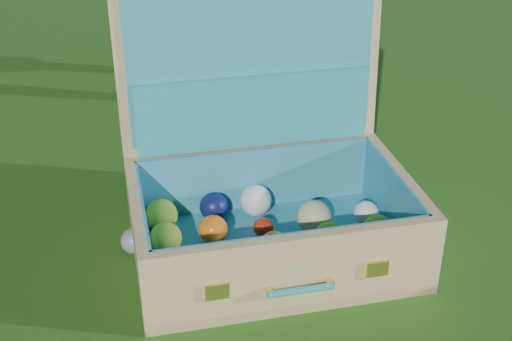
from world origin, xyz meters
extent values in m
plane|color=#215114|center=(0.00, 0.00, 0.00)|extent=(60.00, 60.00, 0.00)
sphere|color=teal|center=(-0.45, 0.02, 0.03)|extent=(0.07, 0.07, 0.07)
cube|color=#D8B174|center=(-0.16, -0.16, 0.01)|extent=(0.76, 0.60, 0.02)
cube|color=#D8B174|center=(-0.21, -0.37, 0.10)|extent=(0.65, 0.19, 0.20)
cube|color=#D8B174|center=(-0.10, 0.04, 0.10)|extent=(0.65, 0.19, 0.20)
cube|color=#D8B174|center=(-0.47, -0.08, 0.10)|extent=(0.13, 0.39, 0.20)
cube|color=#D8B174|center=(0.16, -0.24, 0.10)|extent=(0.13, 0.39, 0.20)
cube|color=teal|center=(-0.16, -0.16, 0.03)|extent=(0.70, 0.54, 0.01)
cube|color=teal|center=(-0.20, -0.35, 0.11)|extent=(0.60, 0.17, 0.18)
cube|color=teal|center=(-0.11, 0.03, 0.11)|extent=(0.60, 0.17, 0.18)
cube|color=teal|center=(-0.45, -0.08, 0.11)|extent=(0.11, 0.38, 0.18)
cube|color=teal|center=(0.14, -0.24, 0.11)|extent=(0.11, 0.38, 0.18)
cube|color=#D8B174|center=(-0.09, 0.08, 0.42)|extent=(0.66, 0.24, 0.45)
cube|color=teal|center=(-0.10, 0.06, 0.42)|extent=(0.61, 0.19, 0.40)
cube|color=teal|center=(-0.10, 0.05, 0.30)|extent=(0.58, 0.18, 0.19)
cube|color=#F2C659|center=(-0.39, -0.34, 0.10)|extent=(0.05, 0.02, 0.04)
cube|color=#F2C659|center=(-0.04, -0.43, 0.10)|extent=(0.05, 0.02, 0.04)
cylinder|color=teal|center=(-0.22, -0.40, 0.08)|extent=(0.14, 0.05, 0.02)
cube|color=#F2C659|center=(-0.28, -0.37, 0.08)|extent=(0.02, 0.02, 0.01)
cube|color=#F2C659|center=(-0.15, -0.40, 0.08)|extent=(0.02, 0.02, 0.01)
sphere|color=white|center=(-0.45, -0.24, 0.08)|extent=(0.10, 0.10, 0.10)
sphere|color=orange|center=(-0.31, -0.26, 0.06)|extent=(0.05, 0.05, 0.05)
sphere|color=#B2CF32|center=(-0.19, -0.31, 0.07)|extent=(0.07, 0.07, 0.07)
sphere|color=#B2250E|center=(-0.08, -0.34, 0.06)|extent=(0.06, 0.06, 0.06)
sphere|color=gold|center=(0.04, -0.36, 0.07)|extent=(0.09, 0.09, 0.09)
sphere|color=#0D1445|center=(-0.41, -0.16, 0.07)|extent=(0.07, 0.07, 0.07)
sphere|color=#B2CF32|center=(-0.30, -0.18, 0.06)|extent=(0.07, 0.07, 0.07)
sphere|color=orange|center=(-0.18, -0.21, 0.07)|extent=(0.07, 0.07, 0.07)
sphere|color=#B2CF32|center=(-0.05, -0.24, 0.07)|extent=(0.08, 0.08, 0.08)
sphere|color=#B2CF32|center=(0.07, -0.28, 0.07)|extent=(0.08, 0.08, 0.08)
sphere|color=#B2CF32|center=(-0.39, -0.06, 0.07)|extent=(0.08, 0.08, 0.08)
sphere|color=orange|center=(-0.28, -0.08, 0.07)|extent=(0.07, 0.07, 0.07)
sphere|color=#B2250E|center=(-0.15, -0.11, 0.06)|extent=(0.05, 0.05, 0.05)
sphere|color=beige|center=(-0.03, -0.16, 0.08)|extent=(0.09, 0.09, 0.09)
sphere|color=white|center=(0.10, -0.18, 0.06)|extent=(0.06, 0.06, 0.06)
sphere|color=#B2CF32|center=(-0.37, 0.04, 0.07)|extent=(0.08, 0.08, 0.08)
sphere|color=#0D1445|center=(-0.23, 0.02, 0.07)|extent=(0.07, 0.07, 0.07)
sphere|color=white|center=(-0.12, -0.01, 0.07)|extent=(0.08, 0.08, 0.08)
camera|label=1|loc=(-0.86, -1.41, 1.04)|focal=50.00mm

